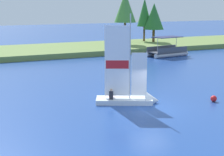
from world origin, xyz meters
TOP-DOWN VIEW (x-y plane):
  - ground_plane at (0.00, 0.00)m, footprint 200.00×200.00m
  - shore_bank at (0.00, 30.37)m, footprint 80.00×12.59m
  - shoreline_tree_midleft at (13.60, 30.79)m, footprint 3.40×3.40m
  - shoreline_tree_centre at (18.37, 33.05)m, footprint 2.43×2.43m
  - shoreline_tree_midright at (19.21, 31.38)m, footprint 3.25×3.25m
  - sailboat at (-0.21, 1.75)m, footprint 4.69×3.28m
  - pontoon_boat at (14.78, 20.55)m, footprint 5.87×3.23m
  - channel_buoy at (5.11, -0.33)m, footprint 0.46×0.46m

SIDE VIEW (x-z plane):
  - ground_plane at x=0.00m, z-range 0.00..0.00m
  - channel_buoy at x=5.11m, z-range 0.00..0.46m
  - shore_bank at x=0.00m, z-range 0.00..0.71m
  - sailboat at x=-0.21m, z-range -2.99..3.86m
  - pontoon_boat at x=14.78m, z-range -0.64..1.98m
  - shoreline_tree_midright at x=19.21m, z-range 1.72..8.06m
  - shoreline_tree_centre at x=18.37m, z-range 1.93..9.06m
  - shoreline_tree_midleft at x=13.60m, z-range 2.37..10.43m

